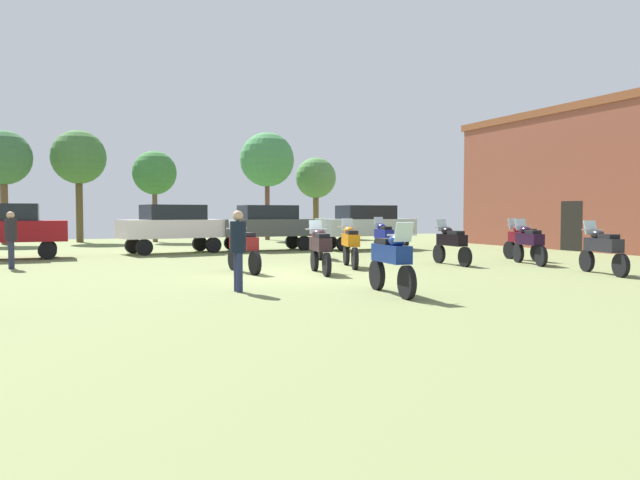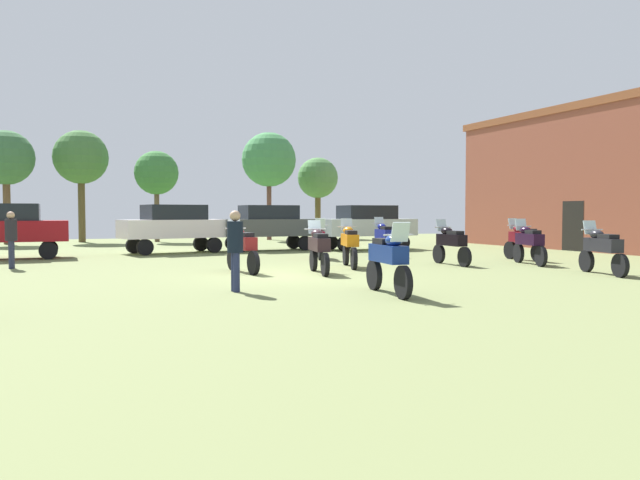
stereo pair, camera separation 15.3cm
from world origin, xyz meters
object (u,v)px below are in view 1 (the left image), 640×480
Objects in this scene: motorcycle_4 at (320,247)px; tree_3 at (3,158)px; motorcycle_8 at (392,259)px; car_3 at (3,227)px; tree_7 at (316,179)px; motorcycle_12 at (451,243)px; motorcycle_13 at (350,243)px; motorcycle_1 at (384,237)px; motorcycle_7 at (529,242)px; motorcycle_9 at (523,240)px; car_2 at (173,225)px; motorcycle_3 at (603,248)px; person_2 at (238,244)px; tree_2 at (155,173)px; car_5 at (268,224)px; person_1 at (11,235)px; motorcycle_6 at (318,239)px; tree_4 at (267,160)px; car_4 at (366,224)px; motorcycle_10 at (243,247)px; tree_1 at (79,158)px.

tree_3 is (-9.11, 20.80, 3.79)m from motorcycle_4.
car_3 reaches higher than motorcycle_8.
motorcycle_12 is at bearing -101.19° from tree_7.
motorcycle_1 is at bearing 65.94° from motorcycle_13.
motorcycle_9 is (1.00, 1.40, -0.00)m from motorcycle_7.
motorcycle_9 is 13.76m from car_2.
motorcycle_3 is 4.59m from motorcycle_12.
tree_2 is at bearing 174.60° from person_2.
person_1 is at bearing 118.22° from car_5.
motorcycle_1 reaches higher than motorcycle_4.
tree_4 reaches higher than motorcycle_6.
car_5 is (-4.30, 1.16, 0.00)m from car_4.
motorcycle_4 is 4.28m from person_2.
motorcycle_4 is at bearing -88.03° from motorcycle_8.
car_4 is (-2.09, 7.87, 0.44)m from motorcycle_9.
motorcycle_4 is at bearing -66.35° from tree_3.
motorcycle_12 is 21.49m from tree_7.
motorcycle_7 is (7.39, 0.06, 0.01)m from motorcycle_4.
motorcycle_6 is 9.97m from motorcycle_8.
motorcycle_1 reaches higher than motorcycle_10.
tree_2 reaches higher than motorcycle_10.
motorcycle_13 is 1.28× the size of person_1.
motorcycle_7 reaches higher than motorcycle_4.
car_3 is 10.48m from car_5.
tree_1 is at bearing 93.69° from motorcycle_10.
tree_1 is (-10.32, 16.60, 4.01)m from motorcycle_1.
tree_3 is at bearing 143.01° from motorcycle_1.
motorcycle_4 reaches higher than motorcycle_3.
car_3 is at bearing -53.17° from motorcycle_8.
motorcycle_1 is 1.30× the size of person_2.
motorcycle_10 is (-3.98, -3.96, 0.00)m from motorcycle_6.
tree_3 is at bearing -37.41° from motorcycle_6.
tree_2 reaches higher than motorcycle_7.
tree_2 is (-3.41, 10.11, 2.74)m from car_5.
motorcycle_9 is 11.08m from car_5.
person_2 is at bearing -94.21° from tree_2.
motorcycle_10 is 0.35× the size of tree_1.
motorcycle_3 is at bearing -32.35° from motorcycle_10.
car_3 is 13.42m from tree_1.
motorcycle_7 is 21.98m from tree_7.
car_2 is 16.33m from tree_7.
tree_4 reaches higher than tree_1.
motorcycle_10 is at bearing 156.65° from car_5.
motorcycle_12 is 1.25× the size of person_1.
tree_3 is (-7.26, 19.66, 3.78)m from motorcycle_10.
car_3 is 0.82× the size of tree_7.
motorcycle_13 is at bearing -110.17° from tree_7.
motorcycle_13 is at bearing 131.00° from person_2.
motorcycle_7 is at bearing -119.83° from car_3.
car_2 is at bearing 149.52° from motorcycle_7.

